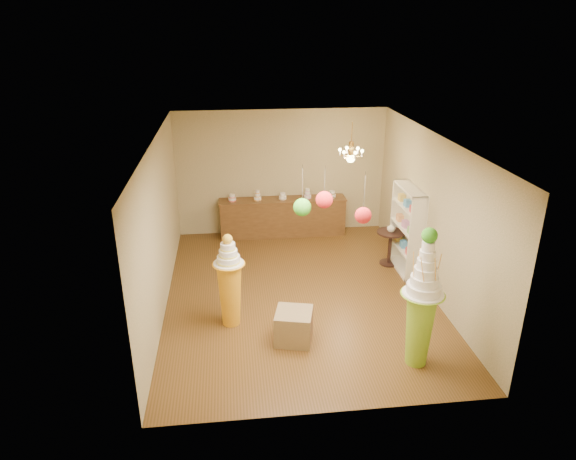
{
  "coord_description": "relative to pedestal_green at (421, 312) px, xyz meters",
  "views": [
    {
      "loc": [
        -1.22,
        -8.59,
        4.89
      ],
      "look_at": [
        -0.22,
        0.0,
        1.34
      ],
      "focal_mm": 32.0,
      "sensor_mm": 36.0,
      "label": 1
    }
  ],
  "objects": [
    {
      "name": "burlap_riser",
      "position": [
        -1.79,
        0.81,
        -0.63
      ],
      "size": [
        0.71,
        0.71,
        0.53
      ],
      "primitive_type": "cube",
      "rotation": [
        0.0,
        0.0,
        -0.24
      ],
      "color": "olive",
      "rests_on": "floor"
    },
    {
      "name": "chandelier",
      "position": [
        -0.23,
        3.83,
        1.41
      ],
      "size": [
        0.69,
        0.69,
        0.85
      ],
      "rotation": [
        0.0,
        0.0,
        -0.37
      ],
      "color": "#C39245",
      "rests_on": "ceiling"
    },
    {
      "name": "wall_left",
      "position": [
        -3.99,
        2.32,
        0.61
      ],
      "size": [
        0.04,
        6.5,
        3.0
      ],
      "primitive_type": "cube",
      "color": "tan",
      "rests_on": "ground"
    },
    {
      "name": "wall_front",
      "position": [
        -1.49,
        -0.93,
        0.61
      ],
      "size": [
        5.0,
        0.04,
        3.0
      ],
      "primitive_type": "cube",
      "color": "tan",
      "rests_on": "ground"
    },
    {
      "name": "sideboard",
      "position": [
        -1.49,
        5.29,
        -0.41
      ],
      "size": [
        3.04,
        0.54,
        1.16
      ],
      "color": "brown",
      "rests_on": "floor"
    },
    {
      "name": "pom_red_right",
      "position": [
        -0.89,
        0.25,
        1.48
      ],
      "size": [
        0.23,
        0.23,
        0.75
      ],
      "color": "#3A3429",
      "rests_on": "ceiling"
    },
    {
      "name": "vase",
      "position": [
        0.61,
        3.4,
        -0.04
      ],
      "size": [
        0.21,
        0.21,
        0.19
      ],
      "primitive_type": "imported",
      "rotation": [
        0.0,
        0.0,
        0.18
      ],
      "color": "#ECE9CC",
      "rests_on": "round_table"
    },
    {
      "name": "pedestal_green",
      "position": [
        0.0,
        0.0,
        0.0
      ],
      "size": [
        0.79,
        0.79,
        2.23
      ],
      "rotation": [
        0.0,
        0.0,
        0.4
      ],
      "color": "#8ABC29",
      "rests_on": "floor"
    },
    {
      "name": "floor",
      "position": [
        -1.49,
        2.32,
        -0.89
      ],
      "size": [
        6.5,
        6.5,
        0.0
      ],
      "primitive_type": "plane",
      "color": "#593A18",
      "rests_on": "ground"
    },
    {
      "name": "pedestal_orange",
      "position": [
        -2.8,
        1.44,
        -0.18
      ],
      "size": [
        0.65,
        0.65,
        1.67
      ],
      "rotation": [
        0.0,
        0.0,
        0.34
      ],
      "color": "orange",
      "rests_on": "floor"
    },
    {
      "name": "pom_red_left",
      "position": [
        -1.38,
        0.61,
        1.6
      ],
      "size": [
        0.25,
        0.25,
        0.63
      ],
      "color": "#3A3429",
      "rests_on": "ceiling"
    },
    {
      "name": "shelving_unit",
      "position": [
        0.85,
        3.12,
        0.01
      ],
      "size": [
        0.33,
        1.2,
        1.8
      ],
      "color": "#ECE9CC",
      "rests_on": "floor"
    },
    {
      "name": "wall_back",
      "position": [
        -1.49,
        5.57,
        0.61
      ],
      "size": [
        5.0,
        0.04,
        3.0
      ],
      "primitive_type": "cube",
      "color": "tan",
      "rests_on": "ground"
    },
    {
      "name": "round_table",
      "position": [
        0.61,
        3.4,
        -0.4
      ],
      "size": [
        0.66,
        0.66,
        0.75
      ],
      "rotation": [
        0.0,
        0.0,
        0.13
      ],
      "color": "black",
      "rests_on": "floor"
    },
    {
      "name": "wall_right",
      "position": [
        1.01,
        2.32,
        0.61
      ],
      "size": [
        0.04,
        6.5,
        3.0
      ],
      "primitive_type": "cube",
      "color": "tan",
      "rests_on": "ground"
    },
    {
      "name": "ceiling",
      "position": [
        -1.49,
        2.32,
        2.11
      ],
      "size": [
        6.5,
        6.5,
        0.0
      ],
      "primitive_type": "plane",
      "rotation": [
        3.14,
        0.0,
        0.0
      ],
      "color": "silver",
      "rests_on": "ground"
    },
    {
      "name": "pom_green_mid",
      "position": [
        -1.69,
        0.69,
        1.47
      ],
      "size": [
        0.27,
        0.27,
        0.77
      ],
      "color": "#3A3429",
      "rests_on": "ceiling"
    }
  ]
}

